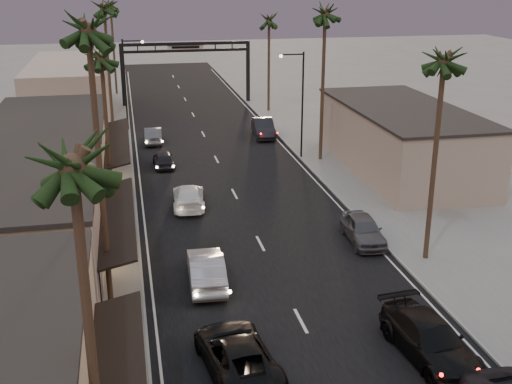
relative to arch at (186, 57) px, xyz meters
name	(u,v)px	position (x,y,z in m)	size (l,w,h in m)	color
ground	(228,181)	(0.00, -30.00, -5.53)	(200.00, 200.00, 0.00)	slate
road	(218,163)	(0.00, -25.00, -5.53)	(14.00, 120.00, 0.02)	black
sidewalk_left	(104,147)	(-9.50, -18.00, -5.47)	(5.00, 92.00, 0.12)	slate
sidewalk_right	(305,136)	(9.50, -18.00, -5.47)	(5.00, 92.00, 0.12)	slate
storefront_mid	(20,231)	(-13.00, -44.00, -2.78)	(8.00, 14.00, 5.50)	gray
storefront_far	(50,152)	(-13.00, -28.00, -3.03)	(8.00, 16.00, 5.00)	#B5AB8A
storefront_dist	(70,91)	(-13.00, -5.00, -2.53)	(8.00, 20.00, 6.00)	gray
building_right	(401,140)	(14.00, -30.00, -3.03)	(8.00, 18.00, 5.00)	gray
arch	(186,57)	(0.00, 0.00, 0.00)	(15.20, 0.40, 7.27)	black
streetlight_right	(299,97)	(6.92, -25.00, -0.20)	(2.13, 0.30, 9.00)	black
streetlight_left	(128,77)	(-6.92, -12.00, -0.20)	(2.13, 0.30, 9.00)	black
palm_la	(71,149)	(-8.60, -61.00, 5.91)	(3.20, 3.20, 13.20)	#38281C
palm_lb	(87,21)	(-8.60, -48.00, 7.85)	(3.20, 3.20, 15.20)	#38281C
palm_lc	(101,52)	(-8.60, -34.00, 4.94)	(3.20, 3.20, 12.20)	#38281C
palm_ld	(104,4)	(-8.60, -15.00, 6.88)	(3.20, 3.20, 14.20)	#38281C
palm_ra	(445,52)	(8.60, -46.00, 5.91)	(3.20, 3.20, 13.20)	#38281C
palm_rb	(325,9)	(8.60, -26.00, 6.88)	(3.20, 3.20, 14.20)	#38281C
palm_rc	(269,16)	(8.60, -6.00, 4.94)	(3.20, 3.20, 12.20)	#38281C
palm_far	(110,2)	(-8.30, 8.00, 5.91)	(3.20, 3.20, 13.20)	#38281C
oncoming_pickup	(237,354)	(-3.57, -54.20, -4.75)	(2.60, 5.63, 1.57)	black
oncoming_silver	(206,269)	(-3.79, -46.44, -4.70)	(1.77, 5.08, 1.67)	gray
oncoming_white	(189,196)	(-3.50, -34.89, -4.79)	(2.08, 5.12, 1.49)	white
oncoming_dgrey	(163,159)	(-4.56, -25.27, -4.87)	(1.57, 3.90, 1.33)	black
oncoming_grey_far	(153,135)	(-4.97, -17.33, -4.80)	(1.56, 4.46, 1.47)	#4D4E53
curbside_black	(430,340)	(4.48, -54.87, -4.70)	(2.35, 5.77, 1.68)	black
curbside_grey	(363,229)	(6.03, -42.95, -4.73)	(1.89, 4.70, 1.60)	#46464B
curbside_far	(263,128)	(5.56, -17.18, -4.67)	(1.83, 5.23, 1.72)	black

